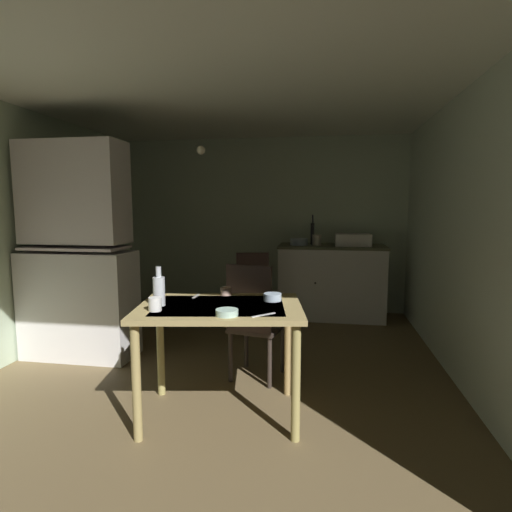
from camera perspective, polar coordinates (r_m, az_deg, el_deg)
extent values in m
plane|color=brown|center=(3.97, -3.99, -14.29)|extent=(5.05, 5.05, 0.00)
cube|color=beige|center=(5.75, 0.72, 4.39)|extent=(4.00, 0.10, 2.36)
cube|color=#B5CAAA|center=(4.61, -29.11, 2.86)|extent=(0.10, 4.15, 2.36)
cube|color=beige|center=(3.78, 26.80, 2.28)|extent=(0.10, 4.15, 2.36)
cube|color=white|center=(3.83, -4.32, 21.63)|extent=(4.00, 4.15, 0.10)
cube|color=silver|center=(4.27, -23.28, -6.22)|extent=(1.03, 0.45, 1.01)
cube|color=silver|center=(4.17, -23.98, 8.02)|extent=(0.95, 0.38, 0.93)
cube|color=silver|center=(4.17, -23.80, 1.06)|extent=(0.93, 0.40, 0.02)
cube|color=silver|center=(5.40, 10.42, -3.65)|extent=(1.32, 0.60, 0.91)
cube|color=#53553D|center=(5.33, 10.53, 1.31)|extent=(1.35, 0.63, 0.03)
sphere|color=#2D2823|center=(5.08, 8.25, -3.75)|extent=(0.02, 0.02, 0.02)
cube|color=white|center=(5.34, 13.32, 2.22)|extent=(0.44, 0.34, 0.15)
cube|color=black|center=(5.33, 13.34, 2.98)|extent=(0.38, 0.28, 0.01)
cylinder|color=#232328|center=(5.37, 7.85, 3.06)|extent=(0.05, 0.05, 0.28)
cylinder|color=#232328|center=(5.29, 7.84, 4.09)|extent=(0.03, 0.12, 0.03)
cylinder|color=#212734|center=(5.42, 7.90, 5.11)|extent=(0.02, 0.16, 0.12)
cylinder|color=#9EB2C6|center=(5.28, 5.99, 1.97)|extent=(0.23, 0.23, 0.09)
cylinder|color=beige|center=(5.32, 8.44, 2.23)|extent=(0.12, 0.12, 0.13)
cube|color=#A18C55|center=(2.79, -5.03, -7.18)|extent=(1.20, 0.91, 0.04)
cube|color=silver|center=(2.78, -5.03, -6.84)|extent=(0.93, 0.71, 0.00)
cylinder|color=#9D8950|center=(2.71, -16.30, -16.57)|extent=(0.06, 0.06, 0.74)
cylinder|color=#9F9050|center=(2.62, 5.55, -17.17)|extent=(0.06, 0.06, 0.74)
cylinder|color=#9D9151|center=(3.27, -13.13, -12.27)|extent=(0.06, 0.06, 0.74)
cylinder|color=#A88850|center=(3.20, 4.47, -12.57)|extent=(0.06, 0.06, 0.74)
cube|color=#2E251F|center=(3.48, 0.18, -9.88)|extent=(0.47, 0.47, 0.03)
cube|color=#322622|center=(3.24, -1.00, -5.98)|extent=(0.38, 0.10, 0.54)
cylinder|color=#2E251F|center=(3.65, 3.71, -12.76)|extent=(0.04, 0.04, 0.41)
cylinder|color=#2E251F|center=(3.76, -1.34, -12.15)|extent=(0.04, 0.04, 0.41)
cylinder|color=#2E251F|center=(3.35, 1.90, -14.61)|extent=(0.04, 0.04, 0.41)
cylinder|color=#2E251F|center=(3.47, -3.57, -13.84)|extent=(0.04, 0.04, 0.41)
cube|color=#322822|center=(5.01, -0.65, -4.48)|extent=(0.49, 0.49, 0.03)
cube|color=#372624|center=(4.79, -0.48, -2.15)|extent=(0.37, 0.12, 0.44)
cylinder|color=#322822|center=(5.24, 1.07, -6.54)|extent=(0.04, 0.04, 0.43)
cylinder|color=#322822|center=(5.22, -2.67, -6.61)|extent=(0.04, 0.04, 0.43)
cylinder|color=#322822|center=(4.91, 1.51, -7.46)|extent=(0.04, 0.04, 0.43)
cylinder|color=#322822|center=(4.89, -2.49, -7.55)|extent=(0.04, 0.04, 0.43)
cylinder|color=#ADD1C1|center=(2.52, -4.06, -7.84)|extent=(0.14, 0.14, 0.04)
cylinder|color=#9EB2C6|center=(2.90, 2.31, -5.72)|extent=(0.13, 0.13, 0.05)
cylinder|color=white|center=(2.69, -13.87, -6.52)|extent=(0.08, 0.08, 0.09)
cylinder|color=tan|center=(3.08, -4.21, -4.92)|extent=(0.08, 0.08, 0.06)
cylinder|color=#B7BCC1|center=(2.81, -13.33, -4.81)|extent=(0.08, 0.08, 0.19)
cylinder|color=#B7BCC1|center=(2.79, -13.41, -2.16)|extent=(0.04, 0.04, 0.07)
cube|color=silver|center=(2.52, 1.05, -8.20)|extent=(0.14, 0.13, 0.00)
cube|color=beige|center=(3.07, -8.32, -5.52)|extent=(0.02, 0.13, 0.00)
sphere|color=#F9EFCC|center=(3.99, -7.66, 14.38)|extent=(0.08, 0.08, 0.08)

